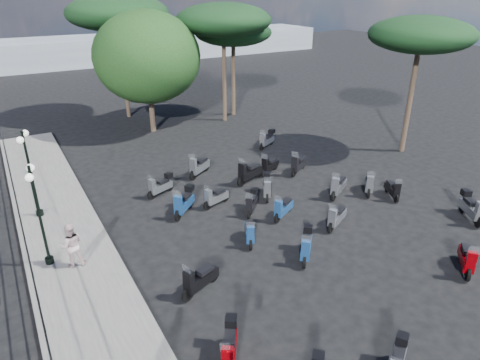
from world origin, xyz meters
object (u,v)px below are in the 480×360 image
scooter_15 (249,173)px  scooter_21 (269,166)px  pine_1 (233,33)px  broadleaf_tree (147,57)px  scooter_7 (184,202)px  scooter_20 (338,186)px  pine_3 (421,35)px  scooter_6 (250,233)px  scooter_4 (161,186)px  scooter_26 (298,164)px  scooter_2 (229,348)px  scooter_13 (267,187)px  scooter_3 (200,280)px  scooter_25 (369,184)px  scooter_9 (199,167)px  scooter_8 (252,203)px  scooter_19 (283,208)px  scooter_17 (467,259)px  scooter_27 (267,140)px  pedestrian_far (71,245)px  pine_2 (117,13)px  scooter_12 (306,246)px  scooter_14 (216,198)px  scooter_23 (472,208)px  scooter_24 (393,190)px  lamp_post_2 (30,169)px  lamp_post_1 (38,210)px  scooter_18 (337,217)px  pine_0 (223,20)px

scooter_15 → scooter_21: scooter_15 is taller
pine_1 → broadleaf_tree: bearing=-173.9°
scooter_7 → pine_1: size_ratio=0.21×
scooter_20 → pine_3: 9.77m
scooter_6 → broadleaf_tree: size_ratio=0.18×
scooter_4 → scooter_26: scooter_26 is taller
scooter_2 → scooter_13: 9.63m
scooter_3 → scooter_25: size_ratio=1.20×
scooter_9 → scooter_6: bearing=138.8°
scooter_2 → scooter_8: bearing=-92.1°
scooter_19 → scooter_21: bearing=-54.5°
scooter_17 → broadleaf_tree: 20.84m
scooter_9 → scooter_27: 5.59m
scooter_8 → scooter_4: bearing=-8.3°
scooter_25 → broadleaf_tree: size_ratio=0.17×
pedestrian_far → pine_2: 19.72m
scooter_12 → pine_2: (-0.20, 20.80, 6.65)m
scooter_19 → scooter_21: 4.59m
scooter_3 → scooter_4: 7.28m
pedestrian_far → pine_3: (18.88, 2.27, 5.54)m
scooter_14 → scooter_23: (8.65, -6.35, 0.11)m
scooter_12 → scooter_24: scooter_12 is taller
scooter_4 → scooter_15: (4.29, -0.85, 0.06)m
scooter_6 → scooter_3: bearing=57.2°
scooter_3 → scooter_12: bearing=-114.9°
scooter_7 → pine_2: bearing=-50.7°
scooter_13 → lamp_post_2: bearing=12.6°
lamp_post_1 → pine_3: size_ratio=0.49×
scooter_18 → scooter_14: bearing=13.8°
scooter_9 → scooter_17: 12.63m
lamp_post_2 → scooter_7: 6.26m
scooter_21 → scooter_6: bearing=114.2°
scooter_18 → broadleaf_tree: (-2.16, 15.57, 4.34)m
scooter_9 → pine_0: (5.76, 7.96, 6.28)m
scooter_7 → scooter_13: bearing=-138.8°
scooter_15 → pine_0: pine_0 is taller
scooter_9 → scooter_7: bearing=113.0°
scooter_8 → scooter_27: (4.99, 6.40, 0.04)m
scooter_9 → scooter_13: scooter_9 is taller
broadleaf_tree → pine_0: size_ratio=0.97×
scooter_12 → scooter_20: size_ratio=0.85×
scooter_9 → pine_2: pine_2 is taller
lamp_post_2 → scooter_12: size_ratio=2.81×
scooter_2 → scooter_17: 8.90m
lamp_post_1 → scooter_4: size_ratio=2.51×
scooter_2 → scooter_25: size_ratio=1.08×
scooter_23 → pine_2: pine_2 is taller
scooter_24 → pedestrian_far: bearing=19.2°
lamp_post_2 → scooter_24: 15.58m
scooter_14 → broadleaf_tree: bearing=-22.7°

